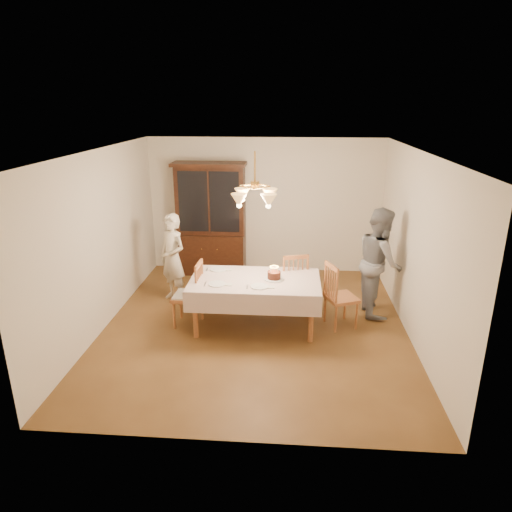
# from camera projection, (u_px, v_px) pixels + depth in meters

# --- Properties ---
(ground) EXTENTS (5.00, 5.00, 0.00)m
(ground) POSITION_uv_depth(u_px,v_px,m) (255.00, 326.00, 6.93)
(ground) COLOR #583719
(ground) RESTS_ON ground
(room_shell) EXTENTS (5.00, 5.00, 5.00)m
(room_shell) POSITION_uv_depth(u_px,v_px,m) (255.00, 225.00, 6.42)
(room_shell) COLOR white
(room_shell) RESTS_ON ground
(dining_table) EXTENTS (1.90, 1.10, 0.76)m
(dining_table) POSITION_uv_depth(u_px,v_px,m) (255.00, 284.00, 6.71)
(dining_table) COLOR #9A552C
(dining_table) RESTS_ON ground
(china_hutch) EXTENTS (1.38, 0.54, 2.16)m
(china_hutch) POSITION_uv_depth(u_px,v_px,m) (211.00, 221.00, 8.79)
(china_hutch) COLOR black
(china_hutch) RESTS_ON ground
(chair_far_side) EXTENTS (0.54, 0.52, 1.00)m
(chair_far_side) POSITION_uv_depth(u_px,v_px,m) (292.00, 285.00, 7.31)
(chair_far_side) COLOR #9A552C
(chair_far_side) RESTS_ON ground
(chair_left_end) EXTENTS (0.44, 0.46, 1.00)m
(chair_left_end) POSITION_uv_depth(u_px,v_px,m) (188.00, 296.00, 6.84)
(chair_left_end) COLOR #9A552C
(chair_left_end) RESTS_ON ground
(chair_right_end) EXTENTS (0.55, 0.57, 1.00)m
(chair_right_end) POSITION_uv_depth(u_px,v_px,m) (341.00, 299.00, 6.80)
(chair_right_end) COLOR #9A552C
(chair_right_end) RESTS_ON ground
(elderly_woman) EXTENTS (0.65, 0.62, 1.50)m
(elderly_woman) POSITION_uv_depth(u_px,v_px,m) (173.00, 258.00, 7.61)
(elderly_woman) COLOR silver
(elderly_woman) RESTS_ON ground
(adult_in_grey) EXTENTS (0.70, 0.87, 1.71)m
(adult_in_grey) POSITION_uv_depth(u_px,v_px,m) (379.00, 262.00, 7.12)
(adult_in_grey) COLOR slate
(adult_in_grey) RESTS_ON ground
(birthday_cake) EXTENTS (0.30, 0.30, 0.20)m
(birthday_cake) POSITION_uv_depth(u_px,v_px,m) (274.00, 276.00, 6.66)
(birthday_cake) COLOR white
(birthday_cake) RESTS_ON dining_table
(place_setting_near_left) EXTENTS (0.39, 0.25, 0.02)m
(place_setting_near_left) POSITION_uv_depth(u_px,v_px,m) (218.00, 284.00, 6.49)
(place_setting_near_left) COLOR white
(place_setting_near_left) RESTS_ON dining_table
(place_setting_near_right) EXTENTS (0.39, 0.25, 0.02)m
(place_setting_near_right) POSITION_uv_depth(u_px,v_px,m) (260.00, 287.00, 6.40)
(place_setting_near_right) COLOR white
(place_setting_near_right) RESTS_ON dining_table
(place_setting_far_left) EXTENTS (0.40, 0.26, 0.02)m
(place_setting_far_left) POSITION_uv_depth(u_px,v_px,m) (219.00, 269.00, 7.05)
(place_setting_far_left) COLOR white
(place_setting_far_left) RESTS_ON dining_table
(chandelier) EXTENTS (0.62, 0.62, 0.73)m
(chandelier) POSITION_uv_depth(u_px,v_px,m) (255.00, 197.00, 6.29)
(chandelier) COLOR #BF8C3F
(chandelier) RESTS_ON ground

